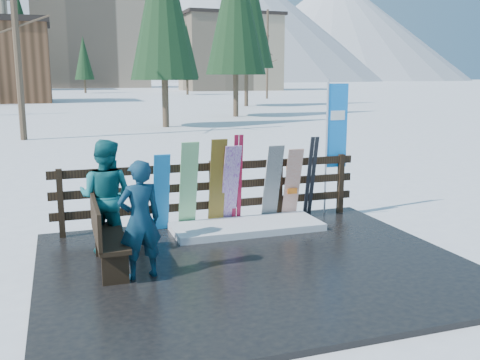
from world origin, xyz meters
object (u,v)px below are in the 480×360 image
object	(u,v)px
rental_flag	(335,131)
person_back	(106,197)
snowboard_0	(161,193)
snowboard_3	(230,185)
person_front	(140,220)
snowboard_2	(217,183)
snowboard_4	(272,183)
snowboard_1	(188,186)
snowboard_5	(292,184)
bench	(104,233)

from	to	relation	value
rental_flag	person_back	bearing A→B (deg)	-166.13
snowboard_0	snowboard_3	xyz separation A→B (m)	(1.23, 0.00, 0.05)
snowboard_3	rental_flag	distance (m)	2.38
person_front	snowboard_2	bearing A→B (deg)	-140.43
snowboard_4	rental_flag	size ratio (longest dim) A/B	0.57
snowboard_1	rental_flag	size ratio (longest dim) A/B	0.62
snowboard_5	person_back	size ratio (longest dim) A/B	0.80
snowboard_4	bench	bearing A→B (deg)	-153.40
snowboard_0	snowboard_2	distance (m)	1.00
snowboard_2	rental_flag	bearing A→B (deg)	6.34
snowboard_3	snowboard_4	world-z (taller)	snowboard_3
snowboard_0	snowboard_4	xyz separation A→B (m)	(2.04, 0.00, 0.03)
bench	rental_flag	distance (m)	4.99
snowboard_5	person_front	xyz separation A→B (m)	(-3.09, -2.02, 0.12)
snowboard_2	rental_flag	size ratio (longest dim) A/B	0.62
snowboard_2	rental_flag	distance (m)	2.58
snowboard_1	bench	bearing A→B (deg)	-134.90
snowboard_4	person_back	world-z (taller)	person_back
snowboard_1	snowboard_2	distance (m)	0.52
snowboard_4	snowboard_5	xyz separation A→B (m)	(0.40, 0.00, -0.04)
snowboard_4	person_front	xyz separation A→B (m)	(-2.69, -2.02, 0.07)
snowboard_1	snowboard_4	world-z (taller)	snowboard_1
bench	rental_flag	xyz separation A→B (m)	(4.51, 1.83, 1.09)
rental_flag	snowboard_5	bearing A→B (deg)	-164.77
snowboard_3	person_front	distance (m)	2.77
bench	snowboard_5	distance (m)	3.85
snowboard_0	rental_flag	xyz separation A→B (m)	(3.43, 0.27, 0.92)
snowboard_3	snowboard_4	distance (m)	0.80
snowboard_4	snowboard_1	bearing A→B (deg)	180.00
bench	snowboard_4	bearing A→B (deg)	26.60
bench	snowboard_0	distance (m)	1.91
snowboard_1	rental_flag	world-z (taller)	rental_flag
bench	rental_flag	world-z (taller)	rental_flag
snowboard_1	snowboard_4	xyz separation A→B (m)	(1.56, 0.00, -0.06)
rental_flag	snowboard_3	bearing A→B (deg)	-172.98
snowboard_3	snowboard_5	xyz separation A→B (m)	(1.20, 0.00, -0.06)
bench	snowboard_4	size ratio (longest dim) A/B	1.02
snowboard_3	rental_flag	size ratio (longest dim) A/B	0.58
snowboard_1	snowboard_4	size ratio (longest dim) A/B	1.09
person_front	snowboard_5	bearing A→B (deg)	-158.00
snowboard_4	rental_flag	bearing A→B (deg)	10.99
snowboard_0	person_front	size ratio (longest dim) A/B	0.89
snowboard_0	rental_flag	size ratio (longest dim) A/B	0.54
bench	person_front	bearing A→B (deg)	-46.99
bench	snowboard_3	world-z (taller)	snowboard_3
snowboard_0	snowboard_4	bearing A→B (deg)	0.00
snowboard_4	person_front	size ratio (longest dim) A/B	0.93
snowboard_2	snowboard_3	xyz separation A→B (m)	(0.24, -0.00, -0.06)
snowboard_0	snowboard_5	bearing A→B (deg)	0.00
snowboard_4	snowboard_3	bearing A→B (deg)	180.00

